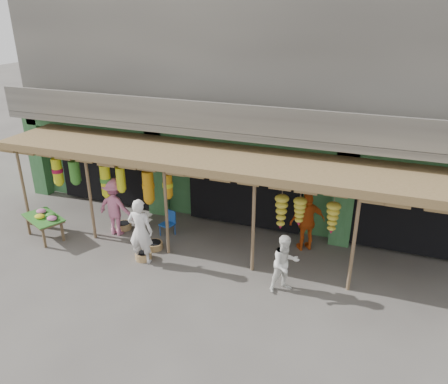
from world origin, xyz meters
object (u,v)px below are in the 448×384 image
(person_right, at_px, (285,264))
(person_vendor, at_px, (307,221))
(flower_table, at_px, (44,218))
(person_shopper, at_px, (115,207))
(person_front, at_px, (140,231))
(blue_chair, at_px, (169,222))

(person_right, bearing_deg, person_vendor, 46.03)
(flower_table, relative_size, person_right, 1.03)
(flower_table, distance_m, person_shopper, 2.14)
(person_front, relative_size, person_vendor, 1.06)
(blue_chair, relative_size, person_right, 0.52)
(flower_table, height_order, blue_chair, flower_table)
(blue_chair, xyz_separation_m, person_front, (0.02, -1.64, 0.50))
(flower_table, bearing_deg, person_shopper, 52.25)
(flower_table, relative_size, person_vendor, 0.88)
(flower_table, xyz_separation_m, person_right, (7.38, -0.09, 0.10))
(blue_chair, relative_size, person_shopper, 0.43)
(flower_table, xyz_separation_m, person_vendor, (7.51, 2.10, 0.24))
(blue_chair, xyz_separation_m, person_right, (3.98, -1.57, 0.31))
(person_right, distance_m, person_shopper, 5.60)
(flower_table, distance_m, blue_chair, 3.72)
(person_front, distance_m, person_right, 3.97)
(person_right, bearing_deg, blue_chair, 117.76)
(blue_chair, height_order, person_right, person_right)
(flower_table, bearing_deg, blue_chair, 48.43)
(flower_table, relative_size, person_shopper, 0.85)
(person_vendor, xyz_separation_m, person_shopper, (-5.62, -1.13, 0.03))
(flower_table, distance_m, person_right, 7.38)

